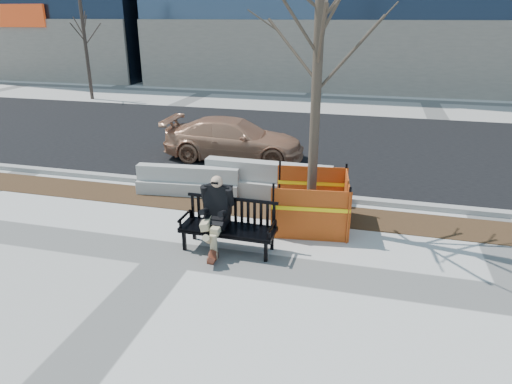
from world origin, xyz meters
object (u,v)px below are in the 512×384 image
jersey_barrier_right (267,197)px  tree_fence (310,225)px  jersey_barrier_left (189,194)px  seated_man (217,247)px  bench (229,249)px  sedan (234,159)px

jersey_barrier_right → tree_fence: bearing=-45.9°
jersey_barrier_right → jersey_barrier_left: bearing=-169.4°
seated_man → tree_fence: tree_fence is taller
jersey_barrier_left → jersey_barrier_right: bearing=3.9°
jersey_barrier_left → seated_man: bearing=-62.7°
bench → jersey_barrier_right: 2.91m
seated_man → sedan: size_ratio=0.33×
bench → sedan: size_ratio=0.43×
jersey_barrier_left → tree_fence: bearing=-23.3°
bench → jersey_barrier_left: bench is taller
sedan → jersey_barrier_left: sedan is taller
sedan → jersey_barrier_left: 3.25m
seated_man → jersey_barrier_left: size_ratio=0.56×
seated_man → jersey_barrier_left: 3.00m
bench → jersey_barrier_left: bearing=127.5°
sedan → seated_man: bearing=-168.7°
bench → jersey_barrier_left: (-1.89, 2.57, 0.00)m
jersey_barrier_left → sedan: bearing=80.3°
sedan → jersey_barrier_right: 3.40m
seated_man → jersey_barrier_right: seated_man is taller
sedan → jersey_barrier_right: size_ratio=1.38×
sedan → jersey_barrier_left: bearing=173.6°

